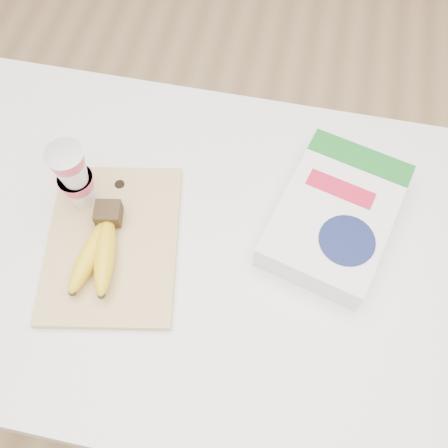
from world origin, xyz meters
name	(u,v)px	position (x,y,z in m)	size (l,w,h in m)	color
room	(133,36)	(0.00, 0.00, 1.35)	(4.00, 4.00, 4.00)	tan
table	(188,309)	(0.00, 0.00, 0.43)	(1.15, 0.76, 0.86)	silver
cutting_board	(113,243)	(-0.11, -0.03, 0.87)	(0.24, 0.33, 0.02)	tan
bananas	(99,248)	(-0.12, -0.06, 0.90)	(0.09, 0.20, 0.06)	#382816
yogurt_stack	(74,176)	(-0.19, 0.04, 0.96)	(0.07, 0.07, 0.16)	white
cereal_box	(335,215)	(0.29, 0.10, 0.89)	(0.27, 0.34, 0.07)	white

